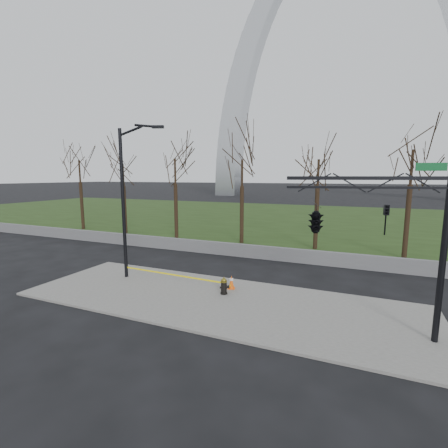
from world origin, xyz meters
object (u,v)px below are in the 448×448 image
at_px(street_light, 127,193).
at_px(traffic_cone, 231,282).
at_px(traffic_signal_mast, 340,219).
at_px(fire_hydrant, 224,286).

bearing_deg(street_light, traffic_cone, -15.19).
height_order(traffic_cone, street_light, street_light).
bearing_deg(traffic_signal_mast, traffic_cone, 138.00).
bearing_deg(traffic_cone, street_light, -175.74).
height_order(street_light, traffic_signal_mast, street_light).
xyz_separation_m(fire_hydrant, street_light, (-5.75, 0.37, 4.22)).
bearing_deg(fire_hydrant, street_light, 153.39).
xyz_separation_m(street_light, traffic_signal_mast, (10.76, -2.33, -0.55)).
height_order(fire_hydrant, traffic_cone, fire_hydrant).
bearing_deg(traffic_cone, fire_hydrant, -93.13).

